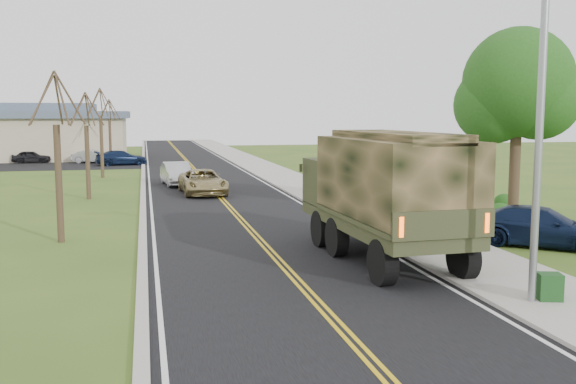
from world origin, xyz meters
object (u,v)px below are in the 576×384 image
object	(u,v)px
pickup_navy	(541,227)
utility_box_far	(550,287)
military_truck	(384,187)
suv_champagne	(203,182)
sedan_silver	(177,174)

from	to	relation	value
pickup_navy	utility_box_far	distance (m)	7.27
military_truck	utility_box_far	distance (m)	6.00
pickup_navy	utility_box_far	size ratio (longest dim) A/B	7.28
suv_champagne	utility_box_far	size ratio (longest dim) A/B	7.86
suv_champagne	sedan_silver	bearing A→B (deg)	100.43
military_truck	pickup_navy	size ratio (longest dim) A/B	1.74
suv_champagne	sedan_silver	distance (m)	5.19
military_truck	utility_box_far	xyz separation A→B (m)	(2.26, -5.23, -1.89)
sedan_silver	utility_box_far	world-z (taller)	sedan_silver
sedan_silver	military_truck	bearing A→B (deg)	-83.56
sedan_silver	utility_box_far	size ratio (longest dim) A/B	6.94
military_truck	pickup_navy	distance (m)	6.43
pickup_navy	suv_champagne	bearing A→B (deg)	68.52
military_truck	utility_box_far	bearing A→B (deg)	-69.20
suv_champagne	pickup_navy	xyz separation A→B (m)	(10.16, -17.15, -0.02)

